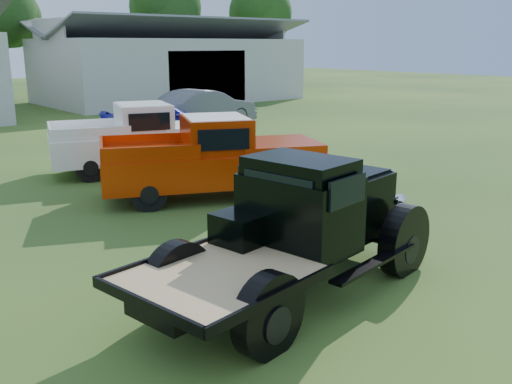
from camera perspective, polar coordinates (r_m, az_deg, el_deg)
ground at (r=9.78m, az=3.59°, el=-7.53°), size 120.00×120.00×0.00m
shed_right at (r=39.23m, az=-8.62°, el=12.84°), size 16.80×9.20×5.20m
tree_d at (r=47.29m, az=-8.97°, el=16.00°), size 6.00×6.00×10.00m
tree_e at (r=50.29m, az=0.43°, el=15.79°), size 5.70×5.70×9.50m
vintage_flatbed at (r=8.43m, az=3.90°, el=-3.64°), size 5.54×2.90×2.09m
red_pickup at (r=14.00m, az=-4.43°, el=3.54°), size 5.90×4.21×2.01m
white_pickup at (r=17.20m, az=-11.45°, el=5.27°), size 5.72×3.61×1.96m
misc_car_blue at (r=22.96m, az=-9.53°, el=7.18°), size 5.05×3.86×1.60m
misc_car_grey at (r=26.09m, az=-5.24°, el=8.31°), size 5.42×2.56×1.72m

